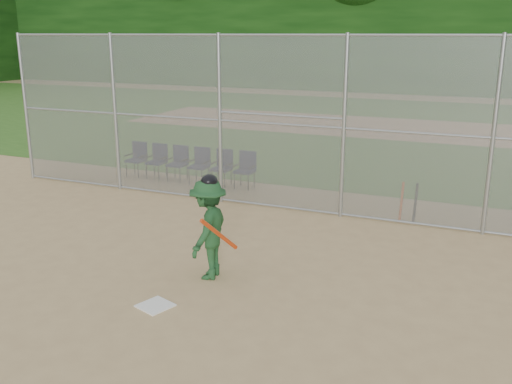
% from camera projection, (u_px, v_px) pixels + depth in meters
% --- Properties ---
extents(ground, '(100.00, 100.00, 0.00)m').
position_uv_depth(ground, '(192.00, 300.00, 8.81)').
color(ground, tan).
rests_on(ground, ground).
extents(grass_strip, '(100.00, 100.00, 0.00)m').
position_uv_depth(grass_strip, '(396.00, 128.00, 24.75)').
color(grass_strip, '#31611D').
rests_on(grass_strip, ground).
extents(dirt_patch_far, '(24.00, 24.00, 0.00)m').
position_uv_depth(dirt_patch_far, '(396.00, 128.00, 24.75)').
color(dirt_patch_far, tan).
rests_on(dirt_patch_far, ground).
extents(backstop_fence, '(16.09, 0.09, 4.00)m').
position_uv_depth(backstop_fence, '(300.00, 122.00, 12.68)').
color(backstop_fence, gray).
rests_on(backstop_fence, ground).
extents(home_plate, '(0.58, 0.58, 0.02)m').
position_uv_depth(home_plate, '(155.00, 306.00, 8.62)').
color(home_plate, white).
rests_on(home_plate, ground).
extents(batter_at_plate, '(0.98, 1.28, 1.79)m').
position_uv_depth(batter_at_plate, '(208.00, 228.00, 9.44)').
color(batter_at_plate, '#1D4924').
rests_on(batter_at_plate, ground).
extents(spare_bats, '(0.36, 0.31, 0.84)m').
position_uv_depth(spare_bats, '(408.00, 202.00, 12.51)').
color(spare_bats, '#D84C14').
rests_on(spare_bats, ground).
extents(chair_0, '(0.54, 0.52, 0.96)m').
position_uv_depth(chair_0, '(136.00, 160.00, 16.39)').
color(chair_0, '#0E1335').
rests_on(chair_0, ground).
extents(chair_1, '(0.54, 0.52, 0.96)m').
position_uv_depth(chair_1, '(156.00, 162.00, 16.13)').
color(chair_1, '#0E1335').
rests_on(chair_1, ground).
extents(chair_2, '(0.54, 0.52, 0.96)m').
position_uv_depth(chair_2, '(177.00, 164.00, 15.87)').
color(chair_2, '#0E1335').
rests_on(chair_2, ground).
extents(chair_3, '(0.54, 0.52, 0.96)m').
position_uv_depth(chair_3, '(199.00, 166.00, 15.61)').
color(chair_3, '#0E1335').
rests_on(chair_3, ground).
extents(chair_4, '(0.54, 0.52, 0.96)m').
position_uv_depth(chair_4, '(221.00, 168.00, 15.35)').
color(chair_4, '#0E1335').
rests_on(chair_4, ground).
extents(chair_5, '(0.54, 0.52, 0.96)m').
position_uv_depth(chair_5, '(244.00, 170.00, 15.09)').
color(chair_5, '#0E1335').
rests_on(chair_5, ground).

